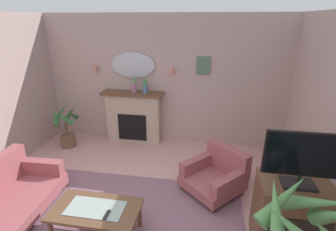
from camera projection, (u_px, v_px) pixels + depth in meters
wall_back at (163, 81)px, 5.52m from camera, size 6.21×0.10×2.77m
patterned_rug at (125, 229)px, 3.41m from camera, size 3.20×2.40×0.01m
fireplace at (134, 117)px, 5.71m from camera, size 1.36×0.36×1.16m
mantel_vase_left at (134, 84)px, 5.40m from camera, size 0.11×0.11×0.38m
mantel_vase_centre at (145, 86)px, 5.37m from camera, size 0.11×0.11×0.34m
wall_mirror at (133, 66)px, 5.43m from camera, size 0.96×0.06×0.56m
wall_sconce_left at (95, 67)px, 5.54m from camera, size 0.14×0.14×0.14m
wall_sconce_right at (172, 70)px, 5.27m from camera, size 0.14×0.14×0.14m
framed_picture at (203, 66)px, 5.19m from camera, size 0.28×0.03×0.36m
coffee_table at (96, 212)px, 3.18m from camera, size 1.10×0.60×0.45m
tv_remote at (107, 215)px, 3.03m from camera, size 0.04×0.16×0.02m
armchair_by_coffee_table at (217, 174)px, 4.09m from camera, size 1.14×1.15×0.71m
tv_cabinet at (290, 215)px, 3.03m from camera, size 0.80×0.58×0.90m
tv_flatscreen at (304, 158)px, 2.73m from camera, size 0.84×0.24×0.65m
potted_plant_tall_palm at (66, 127)px, 5.48m from camera, size 0.59×0.59×0.94m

